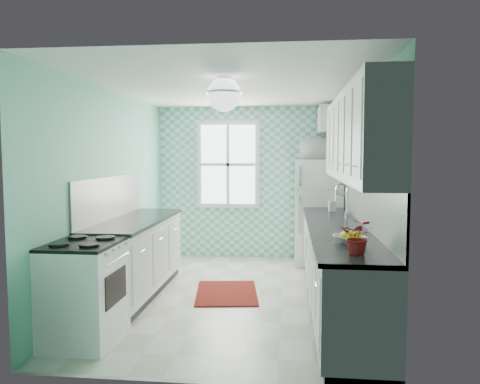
# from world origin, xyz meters

# --- Properties ---
(floor) EXTENTS (3.00, 4.40, 0.02)m
(floor) POSITION_xyz_m (0.00, 0.00, -0.01)
(floor) COLOR silver
(floor) RESTS_ON ground
(ceiling) EXTENTS (3.00, 4.40, 0.02)m
(ceiling) POSITION_xyz_m (0.00, 0.00, 2.51)
(ceiling) COLOR white
(ceiling) RESTS_ON wall_back
(wall_back) EXTENTS (3.00, 0.02, 2.50)m
(wall_back) POSITION_xyz_m (0.00, 2.21, 1.25)
(wall_back) COLOR #6FC4A8
(wall_back) RESTS_ON floor
(wall_front) EXTENTS (3.00, 0.02, 2.50)m
(wall_front) POSITION_xyz_m (0.00, -2.21, 1.25)
(wall_front) COLOR #6FC4A8
(wall_front) RESTS_ON floor
(wall_left) EXTENTS (0.02, 4.40, 2.50)m
(wall_left) POSITION_xyz_m (-1.51, 0.00, 1.25)
(wall_left) COLOR #6FC4A8
(wall_left) RESTS_ON floor
(wall_right) EXTENTS (0.02, 4.40, 2.50)m
(wall_right) POSITION_xyz_m (1.51, 0.00, 1.25)
(wall_right) COLOR #6FC4A8
(wall_right) RESTS_ON floor
(accent_wall) EXTENTS (3.00, 0.01, 2.50)m
(accent_wall) POSITION_xyz_m (0.00, 2.19, 1.25)
(accent_wall) COLOR #57C4AC
(accent_wall) RESTS_ON wall_back
(window) EXTENTS (1.04, 0.05, 1.44)m
(window) POSITION_xyz_m (-0.35, 2.16, 1.55)
(window) COLOR white
(window) RESTS_ON wall_back
(backsplash_right) EXTENTS (0.02, 3.60, 0.51)m
(backsplash_right) POSITION_xyz_m (1.49, -0.40, 1.20)
(backsplash_right) COLOR white
(backsplash_right) RESTS_ON wall_right
(backsplash_left) EXTENTS (0.02, 2.15, 0.51)m
(backsplash_left) POSITION_xyz_m (-1.49, -0.07, 1.20)
(backsplash_left) COLOR white
(backsplash_left) RESTS_ON wall_left
(upper_cabinets_right) EXTENTS (0.33, 3.20, 0.90)m
(upper_cabinets_right) POSITION_xyz_m (1.33, -0.60, 1.90)
(upper_cabinets_right) COLOR silver
(upper_cabinets_right) RESTS_ON wall_right
(upper_cabinet_fridge) EXTENTS (0.40, 0.74, 0.40)m
(upper_cabinet_fridge) POSITION_xyz_m (1.30, 1.83, 2.25)
(upper_cabinet_fridge) COLOR silver
(upper_cabinet_fridge) RESTS_ON wall_right
(ceiling_light) EXTENTS (0.34, 0.34, 0.35)m
(ceiling_light) POSITION_xyz_m (0.00, -0.80, 2.32)
(ceiling_light) COLOR silver
(ceiling_light) RESTS_ON ceiling
(base_cabinets_right) EXTENTS (0.60, 3.60, 0.90)m
(base_cabinets_right) POSITION_xyz_m (1.20, -0.40, 0.45)
(base_cabinets_right) COLOR white
(base_cabinets_right) RESTS_ON floor
(countertop_right) EXTENTS (0.63, 3.60, 0.04)m
(countertop_right) POSITION_xyz_m (1.19, -0.40, 0.92)
(countertop_right) COLOR black
(countertop_right) RESTS_ON base_cabinets_right
(base_cabinets_left) EXTENTS (0.60, 2.15, 0.90)m
(base_cabinets_left) POSITION_xyz_m (-1.20, -0.07, 0.45)
(base_cabinets_left) COLOR white
(base_cabinets_left) RESTS_ON floor
(countertop_left) EXTENTS (0.63, 2.15, 0.04)m
(countertop_left) POSITION_xyz_m (-1.19, -0.07, 0.92)
(countertop_left) COLOR black
(countertop_left) RESTS_ON base_cabinets_left
(fridge) EXTENTS (0.71, 0.71, 1.64)m
(fridge) POSITION_xyz_m (1.11, 1.80, 0.82)
(fridge) COLOR white
(fridge) RESTS_ON floor
(stove) EXTENTS (0.60, 0.75, 0.91)m
(stove) POSITION_xyz_m (-1.20, -1.51, 0.48)
(stove) COLOR white
(stove) RESTS_ON floor
(sink) EXTENTS (0.56, 0.47, 0.53)m
(sink) POSITION_xyz_m (1.20, 0.55, 0.93)
(sink) COLOR silver
(sink) RESTS_ON countertop_right
(rug) EXTENTS (0.87, 1.14, 0.02)m
(rug) POSITION_xyz_m (-0.10, 0.09, 0.01)
(rug) COLOR #5E0400
(rug) RESTS_ON floor
(dish_towel) EXTENTS (0.04, 0.21, 0.31)m
(dish_towel) POSITION_xyz_m (0.89, 0.63, 0.48)
(dish_towel) COLOR #69B8B1
(dish_towel) RESTS_ON base_cabinets_right
(fruit_bowl) EXTENTS (0.36, 0.36, 0.07)m
(fruit_bowl) POSITION_xyz_m (1.20, -1.38, 0.98)
(fruit_bowl) COLOR white
(fruit_bowl) RESTS_ON countertop_right
(potted_plant) EXTENTS (0.32, 0.30, 0.28)m
(potted_plant) POSITION_xyz_m (1.20, -1.86, 1.08)
(potted_plant) COLOR #A60A1F
(potted_plant) RESTS_ON countertop_right
(soap_bottle) EXTENTS (0.10, 0.10, 0.21)m
(soap_bottle) POSITION_xyz_m (1.25, 0.92, 1.05)
(soap_bottle) COLOR #9DA9B3
(soap_bottle) RESTS_ON countertop_right
(microwave) EXTENTS (0.60, 0.42, 0.32)m
(microwave) POSITION_xyz_m (1.11, 1.80, 1.80)
(microwave) COLOR white
(microwave) RESTS_ON fridge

